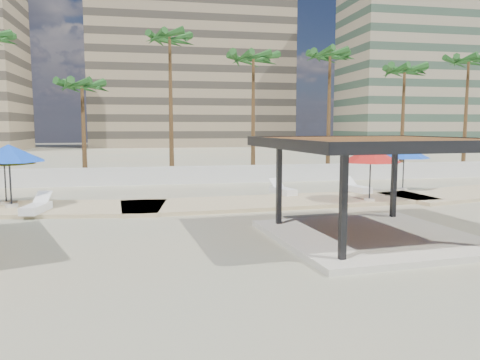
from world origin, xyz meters
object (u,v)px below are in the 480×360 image
(lounger_c, at_px, (356,188))
(umbrella_c, at_px, (371,155))
(pavilion_central, at_px, (374,179))
(lounger_a, at_px, (36,207))
(lounger_b, at_px, (283,190))

(lounger_c, bearing_deg, umbrella_c, 153.19)
(pavilion_central, height_order, umbrella_c, pavilion_central)
(pavilion_central, bearing_deg, umbrella_c, 59.33)
(umbrella_c, xyz_separation_m, lounger_a, (-15.64, 0.05, -2.11))
(lounger_c, bearing_deg, lounger_a, 88.60)
(lounger_b, distance_m, lounger_c, 4.38)
(umbrella_c, height_order, lounger_a, umbrella_c)
(lounger_b, height_order, lounger_c, lounger_c)
(pavilion_central, xyz_separation_m, umbrella_c, (3.27, 6.76, 0.39))
(pavilion_central, distance_m, lounger_b, 10.18)
(lounger_b, xyz_separation_m, lounger_c, (4.38, 0.03, 0.00))
(umbrella_c, height_order, lounger_b, umbrella_c)
(lounger_b, bearing_deg, pavilion_central, 167.15)
(lounger_a, distance_m, lounger_b, 12.51)
(pavilion_central, relative_size, lounger_b, 3.43)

